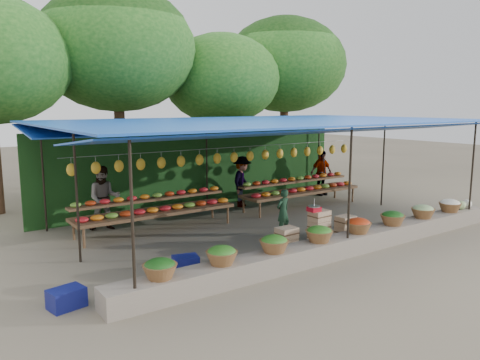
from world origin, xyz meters
TOP-DOWN VIEW (x-y plane):
  - ground at (0.00, 0.00)m, footprint 60.00×60.00m
  - stone_curb at (0.00, -2.75)m, footprint 10.60×0.55m
  - stall_canopy at (0.00, 0.06)m, footprint 10.80×6.60m
  - produce_baskets at (-0.10, -2.75)m, footprint 8.98×0.58m
  - netting_backdrop at (0.00, 3.15)m, footprint 10.60×0.06m
  - tree_row at (0.50, 6.09)m, footprint 16.51×5.50m
  - fruit_table_left at (-2.49, 1.35)m, footprint 4.21×0.95m
  - fruit_table_right at (2.51, 1.35)m, footprint 4.21×0.95m
  - crate_counter at (0.20, -1.81)m, footprint 2.36×0.36m
  - weighing_scale at (0.05, -1.81)m, footprint 0.29×0.29m
  - vendor_seated at (0.02, -0.75)m, footprint 0.45×0.34m
  - customer_left at (-3.51, 2.18)m, footprint 0.98×0.87m
  - customer_mid at (1.00, 2.42)m, footprint 1.19×1.10m
  - customer_right at (4.42, 2.37)m, footprint 0.95×0.41m
  - blue_crate_front at (-3.26, -1.69)m, footprint 0.56×0.46m
  - blue_crate_back at (-5.63, -2.10)m, footprint 0.60×0.48m

SIDE VIEW (x-z plane):
  - ground at x=0.00m, z-range 0.00..0.00m
  - blue_crate_front at x=-3.26m, z-range 0.00..0.29m
  - blue_crate_back at x=-5.63m, z-range 0.00..0.32m
  - stone_curb at x=0.00m, z-range 0.00..0.40m
  - crate_counter at x=0.20m, z-range -0.07..0.70m
  - produce_baskets at x=-0.10m, z-range 0.40..0.73m
  - vendor_seated at x=0.02m, z-range 0.00..1.13m
  - fruit_table_left at x=-2.49m, z-range 0.14..1.07m
  - fruit_table_right at x=2.51m, z-range 0.14..1.07m
  - customer_mid at x=1.00m, z-range 0.00..1.61m
  - customer_right at x=4.42m, z-range 0.00..1.61m
  - customer_left at x=-3.51m, z-range 0.00..1.67m
  - weighing_scale at x=0.05m, z-range 0.69..0.99m
  - netting_backdrop at x=0.00m, z-range 0.00..2.50m
  - stall_canopy at x=0.00m, z-range 1.27..4.09m
  - tree_row at x=0.50m, z-range 1.14..8.26m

